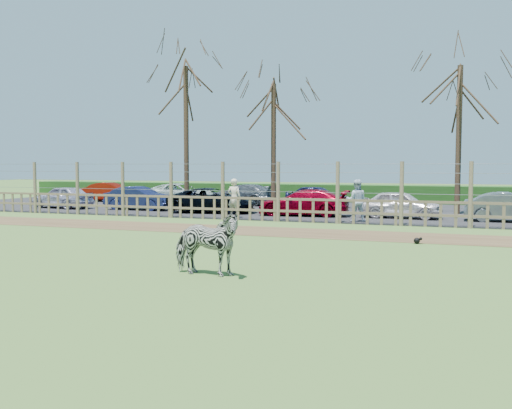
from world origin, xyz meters
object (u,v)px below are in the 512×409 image
(car_2, at_px, (212,200))
(car_8, at_px, (181,193))
(car_3, at_px, (303,203))
(crow, at_px, (417,240))
(tree_left, at_px, (186,103))
(visitor_a, at_px, (234,198))
(tree_mid, at_px, (274,116))
(zebra, at_px, (206,244))
(car_0, at_px, (63,197))
(visitor_b, at_px, (356,200))
(car_9, at_px, (242,195))
(car_1, at_px, (139,198))
(car_10, at_px, (317,196))
(tree_right, at_px, (460,103))
(car_4, at_px, (401,204))
(car_7, at_px, (111,192))
(car_5, at_px, (511,207))

(car_2, xyz_separation_m, car_8, (-4.57, 5.52, 0.00))
(car_3, bearing_deg, crow, 31.71)
(tree_left, distance_m, visitor_a, 7.46)
(car_3, xyz_separation_m, car_8, (-9.17, 5.60, 0.00))
(tree_mid, xyz_separation_m, zebra, (4.07, -17.11, -4.18))
(car_0, xyz_separation_m, car_3, (13.38, -0.04, 0.00))
(tree_mid, relative_size, zebra, 4.17)
(visitor_b, height_order, car_9, visitor_b)
(car_1, distance_m, car_10, 9.56)
(car_0, bearing_deg, crow, 75.46)
(zebra, height_order, car_10, zebra)
(car_3, distance_m, car_10, 5.28)
(visitor_a, height_order, car_0, visitor_a)
(car_9, bearing_deg, car_3, 49.69)
(tree_right, xyz_separation_m, zebra, (-4.93, -17.61, -4.55))
(car_3, bearing_deg, car_4, 89.41)
(tree_mid, relative_size, crow, 27.17)
(car_0, bearing_deg, tree_mid, 111.85)
(tree_right, relative_size, car_2, 1.70)
(visitor_b, bearing_deg, car_7, -33.26)
(tree_mid, height_order, car_9, tree_mid)
(car_8, relative_size, car_10, 1.23)
(car_9, bearing_deg, car_8, -83.84)
(crow, bearing_deg, car_1, 150.90)
(car_7, relative_size, car_9, 0.88)
(tree_mid, bearing_deg, tree_right, 3.18)
(visitor_b, relative_size, car_8, 0.40)
(tree_mid, xyz_separation_m, car_9, (-2.79, 2.69, -4.23))
(car_5, height_order, car_10, same)
(car_2, relative_size, car_7, 1.19)
(zebra, distance_m, car_5, 15.99)
(car_2, distance_m, car_5, 13.33)
(car_2, bearing_deg, car_7, 52.99)
(tree_mid, bearing_deg, car_4, -21.01)
(zebra, height_order, car_7, zebra)
(car_1, distance_m, car_2, 4.30)
(crow, distance_m, car_2, 12.77)
(car_3, relative_size, car_5, 1.14)
(car_0, bearing_deg, car_8, 150.32)
(zebra, bearing_deg, car_10, 8.21)
(car_5, xyz_separation_m, car_9, (-13.90, 5.45, 0.00))
(tree_right, relative_size, car_10, 2.09)
(visitor_b, height_order, crow, visitor_b)
(tree_mid, xyz_separation_m, visitor_b, (5.12, -4.72, -3.96))
(car_3, height_order, car_7, same)
(car_9, bearing_deg, tree_left, -18.04)
(car_3, xyz_separation_m, car_9, (-5.17, 5.56, 0.00))
(tree_left, distance_m, car_7, 9.48)
(visitor_b, relative_size, car_7, 0.47)
(tree_mid, bearing_deg, visitor_a, -92.58)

